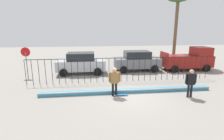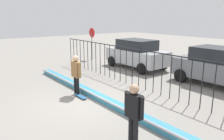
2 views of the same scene
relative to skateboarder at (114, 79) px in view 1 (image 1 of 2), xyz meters
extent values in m
plane|color=gray|center=(0.90, -0.06, -1.06)|extent=(60.00, 60.00, 0.00)
cube|color=teal|center=(0.90, 0.45, -0.95)|extent=(11.00, 0.36, 0.22)
cylinder|color=#B2B2B7|center=(0.90, 0.27, -0.84)|extent=(11.00, 0.09, 0.09)
cylinder|color=black|center=(-6.10, 2.89, -0.13)|extent=(0.04, 0.04, 1.86)
cylinder|color=black|center=(-5.63, 2.89, -0.13)|extent=(0.04, 0.04, 1.86)
cylinder|color=black|center=(-5.17, 2.89, -0.13)|extent=(0.04, 0.04, 1.86)
cylinder|color=black|center=(-4.70, 2.89, -0.13)|extent=(0.04, 0.04, 1.86)
cylinder|color=black|center=(-4.23, 2.89, -0.13)|extent=(0.04, 0.04, 1.86)
cylinder|color=black|center=(-3.77, 2.89, -0.13)|extent=(0.04, 0.04, 1.86)
cylinder|color=black|center=(-3.30, 2.89, -0.13)|extent=(0.04, 0.04, 1.86)
cylinder|color=black|center=(-2.83, 2.89, -0.13)|extent=(0.04, 0.04, 1.86)
cylinder|color=black|center=(-2.37, 2.89, -0.13)|extent=(0.04, 0.04, 1.86)
cylinder|color=black|center=(-1.90, 2.89, -0.13)|extent=(0.04, 0.04, 1.86)
cylinder|color=black|center=(-1.43, 2.89, -0.13)|extent=(0.04, 0.04, 1.86)
cylinder|color=black|center=(-0.97, 2.89, -0.13)|extent=(0.04, 0.04, 1.86)
cylinder|color=black|center=(-0.50, 2.89, -0.13)|extent=(0.04, 0.04, 1.86)
cylinder|color=black|center=(-0.03, 2.89, -0.13)|extent=(0.04, 0.04, 1.86)
cylinder|color=black|center=(0.43, 2.89, -0.13)|extent=(0.04, 0.04, 1.86)
cylinder|color=black|center=(0.90, 2.89, -0.13)|extent=(0.04, 0.04, 1.86)
cylinder|color=black|center=(1.37, 2.89, -0.13)|extent=(0.04, 0.04, 1.86)
cylinder|color=black|center=(1.83, 2.89, -0.13)|extent=(0.04, 0.04, 1.86)
cylinder|color=black|center=(2.30, 2.89, -0.13)|extent=(0.04, 0.04, 1.86)
cylinder|color=black|center=(2.77, 2.89, -0.13)|extent=(0.04, 0.04, 1.86)
cylinder|color=black|center=(3.23, 2.89, -0.13)|extent=(0.04, 0.04, 1.86)
cylinder|color=black|center=(3.70, 2.89, -0.13)|extent=(0.04, 0.04, 1.86)
cylinder|color=black|center=(4.17, 2.89, -0.13)|extent=(0.04, 0.04, 1.86)
cylinder|color=black|center=(4.63, 2.89, -0.13)|extent=(0.04, 0.04, 1.86)
cylinder|color=black|center=(5.10, 2.89, -0.13)|extent=(0.04, 0.04, 1.86)
cylinder|color=black|center=(5.57, 2.89, -0.13)|extent=(0.04, 0.04, 1.86)
cylinder|color=black|center=(6.03, 2.89, -0.13)|extent=(0.04, 0.04, 1.86)
cylinder|color=black|center=(6.50, 2.89, -0.13)|extent=(0.04, 0.04, 1.86)
cylinder|color=black|center=(6.97, 2.89, -0.13)|extent=(0.04, 0.04, 1.86)
cylinder|color=black|center=(7.43, 2.89, -0.13)|extent=(0.04, 0.04, 1.86)
cylinder|color=black|center=(7.90, 2.89, -0.13)|extent=(0.04, 0.04, 1.86)
cube|color=black|center=(0.90, 2.89, 0.78)|extent=(14.00, 0.04, 0.04)
cylinder|color=black|center=(-0.10, 0.00, -0.65)|extent=(0.14, 0.14, 0.82)
cylinder|color=black|center=(0.10, 0.00, -0.65)|extent=(0.14, 0.14, 0.82)
cube|color=olive|center=(0.00, 0.00, 0.10)|extent=(0.50, 0.21, 0.68)
sphere|color=tan|center=(0.00, 0.00, 0.57)|extent=(0.27, 0.27, 0.27)
cylinder|color=olive|center=(-0.30, 0.00, 0.14)|extent=(0.11, 0.11, 0.60)
cylinder|color=olive|center=(0.30, 0.00, 0.14)|extent=(0.11, 0.11, 0.60)
cube|color=#26598C|center=(0.40, -0.04, -0.99)|extent=(0.80, 0.20, 0.02)
cylinder|color=silver|center=(0.67, 0.03, -1.03)|extent=(0.05, 0.03, 0.05)
cylinder|color=silver|center=(0.67, -0.12, -1.03)|extent=(0.05, 0.03, 0.05)
cylinder|color=silver|center=(0.13, 0.03, -1.03)|extent=(0.05, 0.03, 0.05)
cylinder|color=silver|center=(0.13, -0.12, -1.03)|extent=(0.05, 0.03, 0.05)
cylinder|color=black|center=(4.33, -0.74, -0.66)|extent=(0.13, 0.13, 0.79)
cylinder|color=black|center=(4.52, -0.74, -0.66)|extent=(0.13, 0.13, 0.79)
cube|color=black|center=(4.42, -0.74, 0.06)|extent=(0.48, 0.21, 0.65)
sphere|color=tan|center=(4.42, -0.74, 0.52)|extent=(0.26, 0.26, 0.26)
cylinder|color=black|center=(4.13, -0.74, 0.10)|extent=(0.10, 0.10, 0.59)
cylinder|color=black|center=(4.72, -0.74, 0.10)|extent=(0.10, 0.10, 0.59)
cube|color=#B7BABF|center=(-2.28, 5.77, -0.27)|extent=(4.30, 1.90, 0.90)
cube|color=#1E2328|center=(-2.28, 5.77, 0.51)|extent=(2.37, 1.71, 0.66)
cylinder|color=black|center=(-0.82, 6.72, -0.72)|extent=(0.68, 0.22, 0.68)
cylinder|color=black|center=(-0.82, 4.82, -0.72)|extent=(0.68, 0.22, 0.68)
cylinder|color=black|center=(-3.74, 6.72, -0.72)|extent=(0.68, 0.22, 0.68)
cylinder|color=black|center=(-3.74, 4.82, -0.72)|extent=(0.68, 0.22, 0.68)
cube|color=slate|center=(3.01, 6.25, -0.27)|extent=(4.30, 1.90, 0.90)
cube|color=#1E2328|center=(3.01, 6.25, 0.51)|extent=(2.37, 1.71, 0.66)
cylinder|color=black|center=(4.48, 7.20, -0.72)|extent=(0.68, 0.22, 0.68)
cylinder|color=black|center=(4.48, 5.30, -0.72)|extent=(0.68, 0.22, 0.68)
cylinder|color=black|center=(1.55, 7.20, -0.72)|extent=(0.68, 0.22, 0.68)
cylinder|color=black|center=(1.55, 5.30, -0.72)|extent=(0.68, 0.22, 0.68)
cube|color=maroon|center=(7.91, 5.98, -0.17)|extent=(4.70, 1.90, 1.10)
cube|color=maroon|center=(9.36, 5.98, 0.78)|extent=(1.50, 1.75, 0.80)
cube|color=maroon|center=(5.62, 5.98, 0.56)|extent=(0.12, 1.75, 0.36)
cylinder|color=black|center=(9.50, 6.93, -0.72)|extent=(0.68, 0.22, 0.68)
cylinder|color=black|center=(9.50, 5.03, -0.72)|extent=(0.68, 0.22, 0.68)
cylinder|color=black|center=(6.31, 6.93, -0.72)|extent=(0.68, 0.22, 0.68)
cylinder|color=black|center=(6.31, 5.03, -0.72)|extent=(0.68, 0.22, 0.68)
cylinder|color=slate|center=(-6.74, 5.11, -0.01)|extent=(0.07, 0.07, 2.10)
cylinder|color=red|center=(-6.74, 5.13, 1.06)|extent=(0.76, 0.02, 0.76)
cylinder|color=brown|center=(8.25, 9.40, 2.35)|extent=(0.36, 0.36, 6.82)
camera|label=1|loc=(-1.32, -9.90, 2.97)|focal=27.93mm
camera|label=2|loc=(8.34, -4.45, 2.30)|focal=35.82mm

